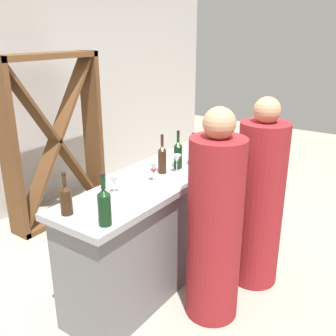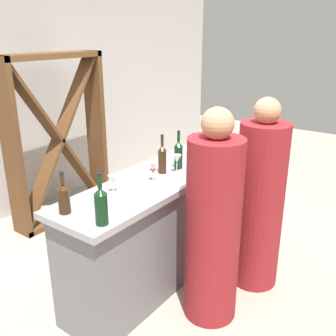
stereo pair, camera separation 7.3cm
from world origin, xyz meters
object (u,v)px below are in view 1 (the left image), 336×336
wine_rack (55,140)px  wine_glass_far_left (177,159)px  wine_glass_far_right (114,181)px  person_left_guest (259,202)px  wine_bottle_leftmost_amber_brown (66,199)px  wine_bottle_rightmost_near_black (193,153)px  wine_glass_near_left (206,157)px  wine_bottle_second_left_dark_green (104,206)px  wine_bottle_center_amber_brown (162,159)px  person_center_guest (215,227)px  wine_glass_far_center (154,169)px  wine_glass_near_right (219,144)px  wine_glass_near_center (229,139)px  wine_bottle_second_right_dark_green (178,154)px

wine_rack → wine_glass_far_left: 1.70m
wine_glass_far_right → person_left_guest: size_ratio=0.09×
wine_bottle_leftmost_amber_brown → wine_glass_far_right: (0.42, -0.03, -0.01)m
wine_bottle_rightmost_near_black → wine_glass_near_left: 0.14m
wine_bottle_second_left_dark_green → wine_bottle_center_amber_brown: bearing=14.6°
wine_bottle_leftmost_amber_brown → person_center_guest: bearing=-43.4°
wine_bottle_leftmost_amber_brown → person_center_guest: size_ratio=0.18×
wine_bottle_leftmost_amber_brown → wine_glass_far_center: 0.78m
wine_bottle_second_left_dark_green → wine_bottle_rightmost_near_black: bearing=6.3°
wine_bottle_leftmost_amber_brown → wine_glass_far_right: bearing=-3.6°
wine_bottle_second_left_dark_green → person_center_guest: size_ratio=0.21×
wine_bottle_rightmost_near_black → wine_bottle_second_left_dark_green: bearing=-173.7°
wine_glass_near_right → wine_bottle_rightmost_near_black: bearing=173.5°
wine_bottle_leftmost_amber_brown → wine_glass_near_right: (1.69, -0.21, -0.00)m
wine_bottle_center_amber_brown → person_center_guest: (-0.24, -0.64, -0.33)m
wine_rack → wine_bottle_second_left_dark_green: wine_rack is taller
wine_bottle_leftmost_amber_brown → wine_glass_far_center: wine_bottle_leftmost_amber_brown is taller
wine_glass_near_center → wine_bottle_leftmost_amber_brown: bearing=173.4°
wine_bottle_second_right_dark_green → wine_glass_far_left: 0.12m
wine_bottle_second_left_dark_green → wine_bottle_second_right_dark_green: bearing=10.5°
wine_bottle_center_amber_brown → wine_bottle_second_right_dark_green: (0.18, -0.04, 0.00)m
wine_bottle_second_left_dark_green → wine_glass_far_right: 0.48m
wine_bottle_second_right_dark_green → wine_glass_near_left: (0.12, -0.21, -0.02)m
wine_glass_near_center → person_left_guest: 0.87m
wine_glass_far_right → wine_glass_far_left: bearing=-11.7°
wine_glass_near_center → wine_glass_far_left: bearing=175.8°
wine_glass_near_right → wine_glass_far_right: size_ratio=1.11×
wine_glass_near_center → wine_glass_far_center: bearing=175.1°
wine_glass_far_left → wine_glass_far_center: bearing=173.2°
wine_glass_near_left → wine_glass_far_center: size_ratio=0.92×
wine_bottle_second_left_dark_green → person_left_guest: bearing=-20.7°
wine_rack → wine_glass_near_left: (0.11, -1.85, 0.12)m
wine_glass_far_left → person_center_guest: 0.70m
wine_glass_near_left → wine_glass_far_center: wine_glass_far_center is taller
wine_bottle_second_right_dark_green → wine_bottle_rightmost_near_black: 0.15m
wine_bottle_leftmost_amber_brown → wine_glass_near_center: (1.90, -0.22, 0.01)m
wine_bottle_rightmost_near_black → wine_glass_near_center: wine_bottle_rightmost_near_black is taller
wine_glass_far_left → wine_glass_near_center: bearing=-4.2°
wine_bottle_center_amber_brown → wine_glass_far_left: bearing=-51.6°
wine_bottle_leftmost_amber_brown → person_left_guest: size_ratio=0.18×
wine_bottle_center_amber_brown → wine_glass_far_left: wine_bottle_center_amber_brown is taller
wine_glass_far_right → person_center_guest: 0.80m
person_left_guest → wine_bottle_second_left_dark_green: bearing=87.4°
wine_bottle_second_right_dark_green → wine_bottle_center_amber_brown: bearing=167.8°
person_left_guest → wine_glass_far_left: bearing=41.3°
wine_bottle_second_right_dark_green → wine_glass_near_left: wine_bottle_second_right_dark_green is taller
wine_bottle_leftmost_amber_brown → wine_bottle_second_right_dark_green: wine_bottle_second_right_dark_green is taller
wine_bottle_second_left_dark_green → wine_bottle_center_amber_brown: 0.97m
wine_bottle_leftmost_amber_brown → wine_bottle_center_amber_brown: bearing=-3.6°
wine_bottle_second_left_dark_green → person_left_guest: 1.42m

